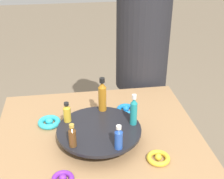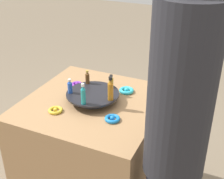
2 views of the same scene
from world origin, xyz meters
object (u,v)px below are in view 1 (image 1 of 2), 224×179
at_px(ribbon_bow_purple, 63,179).
at_px(ribbon_bow_blue, 126,109).
at_px(bottle_blue, 119,138).
at_px(person_figure, 142,61).
at_px(bottle_amber, 102,96).
at_px(ribbon_bow_teal, 49,122).
at_px(display_stand, 99,133).
at_px(ribbon_bow_gold, 158,158).
at_px(bottle_teal, 134,111).
at_px(bottle_gold, 67,113).
at_px(bottle_brown, 72,136).

xyz_separation_m(ribbon_bow_purple, ribbon_bow_blue, (-0.40, 0.29, 0.00)).
relative_size(bottle_blue, person_figure, 0.06).
xyz_separation_m(bottle_amber, ribbon_bow_teal, (-0.01, -0.23, -0.12)).
relative_size(ribbon_bow_purple, ribbon_bow_blue, 0.87).
xyz_separation_m(display_stand, ribbon_bow_gold, (0.14, 0.20, -0.03)).
xyz_separation_m(bottle_blue, bottle_teal, (-0.14, 0.08, 0.02)).
bearing_deg(bottle_gold, ribbon_bow_teal, -132.96).
bearing_deg(ribbon_bow_purple, display_stand, 144.02).
bearing_deg(display_stand, bottle_brown, -48.48).
bearing_deg(bottle_brown, bottle_amber, 149.52).
bearing_deg(bottle_gold, display_stand, 59.52).
bearing_deg(ribbon_bow_purple, bottle_brown, 159.14).
xyz_separation_m(display_stand, bottle_amber, (-0.14, 0.03, 0.09)).
bearing_deg(display_stand, bottle_teal, 95.52).
xyz_separation_m(bottle_amber, bottle_teal, (0.12, 0.11, -0.01)).
height_order(display_stand, bottle_amber, bottle_amber).
height_order(bottle_blue, ribbon_bow_teal, bottle_blue).
bearing_deg(bottle_brown, ribbon_bow_teal, -158.00).
height_order(bottle_blue, ribbon_bow_blue, bottle_blue).
bearing_deg(ribbon_bow_purple, bottle_teal, 126.96).
bearing_deg(ribbon_bow_teal, bottle_teal, 68.71).
distance_m(ribbon_bow_gold, person_figure, 0.75).
distance_m(bottle_teal, ribbon_bow_gold, 0.20).
relative_size(bottle_teal, ribbon_bow_teal, 1.36).
relative_size(bottle_blue, ribbon_bow_teal, 0.98).
xyz_separation_m(bottle_brown, ribbon_bow_gold, (0.05, 0.30, -0.09)).
relative_size(ribbon_bow_teal, ribbon_bow_blue, 1.10).
distance_m(bottle_blue, ribbon_bow_teal, 0.38).
xyz_separation_m(bottle_amber, person_figure, (-0.46, 0.28, -0.05)).
xyz_separation_m(bottle_blue, ribbon_bow_teal, (-0.27, -0.25, -0.09)).
bearing_deg(display_stand, bottle_blue, 23.52).
bearing_deg(bottle_amber, bottle_teal, 41.52).
relative_size(bottle_blue, ribbon_bow_blue, 1.07).
bearing_deg(bottle_teal, ribbon_bow_gold, 21.23).
xyz_separation_m(bottle_gold, ribbon_bow_blue, (-0.13, 0.26, -0.09)).
xyz_separation_m(bottle_gold, bottle_teal, (0.06, 0.26, 0.02)).
bearing_deg(ribbon_bow_gold, bottle_teal, -158.77).
relative_size(bottle_blue, ribbon_bow_purple, 1.23).
bearing_deg(bottle_blue, display_stand, -156.48).
bearing_deg(ribbon_bow_teal, bottle_amber, 87.65).
relative_size(bottle_gold, person_figure, 0.05).
height_order(bottle_brown, ribbon_bow_gold, bottle_brown).
height_order(bottle_amber, ribbon_bow_teal, bottle_amber).
height_order(bottle_teal, ribbon_bow_purple, bottle_teal).
bearing_deg(person_figure, ribbon_bow_blue, 4.91).
relative_size(ribbon_bow_gold, person_figure, 0.05).
bearing_deg(bottle_teal, bottle_blue, -30.48).
bearing_deg(person_figure, bottle_amber, -3.81).
xyz_separation_m(ribbon_bow_gold, person_figure, (-0.74, 0.11, 0.07)).
height_order(bottle_teal, ribbon_bow_blue, bottle_teal).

